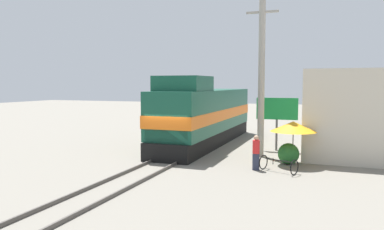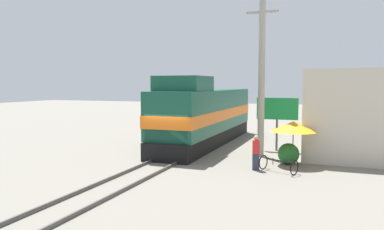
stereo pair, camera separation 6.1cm
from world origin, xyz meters
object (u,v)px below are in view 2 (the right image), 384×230
Objects in this scene: locomotive at (205,115)px; vendor_umbrella at (293,127)px; bicycle at (278,165)px; person_bystander at (256,151)px; billboard_sign at (277,111)px; utility_pole at (262,74)px.

locomotive is 6.10× the size of vendor_umbrella.
locomotive is 7.66× the size of bicycle.
person_bystander is (-1.53, -1.85, -1.05)m from vendor_umbrella.
vendor_umbrella is 2.56m from bicycle.
bicycle is at bearing -81.45° from billboard_sign.
vendor_umbrella is 2.62m from person_bystander.
person_bystander is 0.91× the size of bicycle.
billboard_sign is at bearing -8.48° from locomotive.
vendor_umbrella is at bearing -169.24° from bicycle.
vendor_umbrella is 4.10m from billboard_sign.
billboard_sign is (-1.34, 3.84, 0.48)m from vendor_umbrella.
locomotive is at bearing 143.88° from vendor_umbrella.
utility_pole is at bearing 139.23° from vendor_umbrella.
utility_pole is 3.72m from vendor_umbrella.
utility_pole is at bearing -33.83° from locomotive.
bicycle is at bearing -48.33° from locomotive.
person_bystander is at bearing -83.29° from utility_pole.
locomotive is at bearing -114.19° from bicycle.
person_bystander is 1.20m from bicycle.
billboard_sign reaches higher than vendor_umbrella.
utility_pole is 3.97× the size of vendor_umbrella.
utility_pole reaches higher than locomotive.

